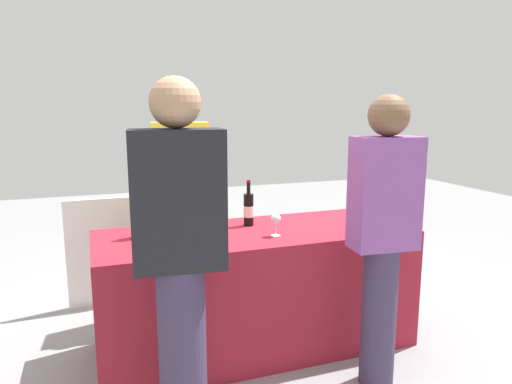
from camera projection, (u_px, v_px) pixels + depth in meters
name	position (u px, v px, depth m)	size (l,w,h in m)	color
ground_plane	(256.00, 344.00, 3.08)	(12.00, 12.00, 0.00)	gray
tasting_table	(256.00, 289.00, 3.01)	(1.99, 0.75, 0.78)	maroon
wine_bottle_0	(140.00, 220.00, 2.77)	(0.07, 0.07, 0.29)	black
wine_bottle_1	(161.00, 216.00, 2.83)	(0.07, 0.07, 0.33)	black
wine_bottle_2	(177.00, 214.00, 2.87)	(0.07, 0.07, 0.33)	black
wine_bottle_3	(249.00, 209.00, 3.06)	(0.07, 0.07, 0.30)	black
wine_glass_0	(164.00, 232.00, 2.57)	(0.06, 0.06, 0.13)	silver
wine_glass_1	(198.00, 225.00, 2.67)	(0.07, 0.07, 0.15)	silver
wine_glass_2	(214.00, 224.00, 2.71)	(0.07, 0.07, 0.14)	silver
wine_glass_3	(276.00, 220.00, 2.81)	(0.06, 0.06, 0.14)	silver
server_pouring	(182.00, 196.00, 3.41)	(0.42, 0.25, 1.67)	#3F3351
guest_0	(180.00, 250.00, 2.11)	(0.43, 0.27, 1.68)	#3F3351
guest_1	(383.00, 231.00, 2.50)	(0.37, 0.23, 1.61)	#3F3351
menu_board	(104.00, 252.00, 3.65)	(0.57, 0.03, 0.86)	white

